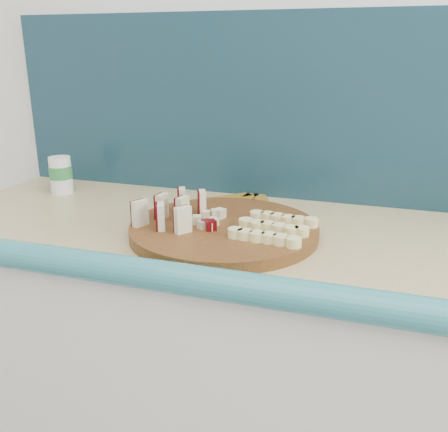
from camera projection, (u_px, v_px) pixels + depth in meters
name	position (u px, v px, depth m)	size (l,w,h in m)	color
kitchen_counter	(364.00, 414.00, 1.23)	(2.20, 0.63, 0.91)	white
backsplash	(395.00, 112.00, 1.27)	(2.20, 0.02, 0.50)	#2D6B88
cutting_board	(224.00, 230.00, 1.13)	(0.43, 0.43, 0.03)	#43210E
apple_wedges	(173.00, 209.00, 1.14)	(0.13, 0.17, 0.06)	beige
apple_chunks	(213.00, 218.00, 1.14)	(0.07, 0.07, 0.02)	beige
banana_slices	(273.00, 228.00, 1.08)	(0.17, 0.17, 0.02)	#F8EB97
canister	(61.00, 174.00, 1.46)	(0.07, 0.07, 0.11)	white
banana_peel	(244.00, 200.00, 1.40)	(0.22, 0.19, 0.01)	#B48D22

